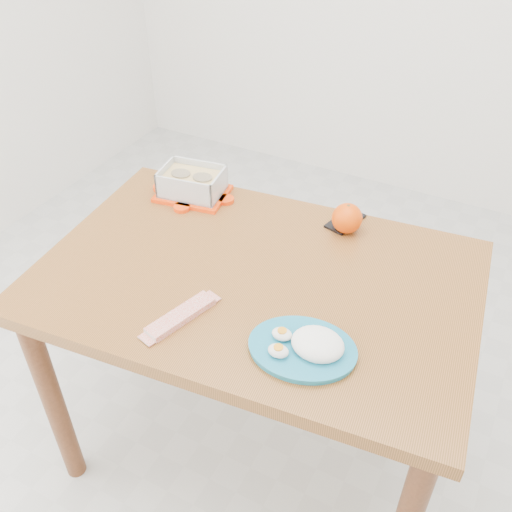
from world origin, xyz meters
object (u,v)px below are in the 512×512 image
at_px(dining_table, 256,304).
at_px(food_container, 192,183).
at_px(orange_fruit, 347,218).
at_px(rice_plate, 307,345).
at_px(smartphone, 345,221).

bearing_deg(dining_table, food_container, 139.23).
bearing_deg(food_container, orange_fruit, -3.93).
height_order(dining_table, orange_fruit, orange_fruit).
distance_m(dining_table, orange_fruit, 0.35).
bearing_deg(food_container, dining_table, -43.97).
distance_m(dining_table, food_container, 0.46).
distance_m(orange_fruit, rice_plate, 0.49).
height_order(food_container, smartphone, food_container).
distance_m(food_container, orange_fruit, 0.49).
xyz_separation_m(dining_table, rice_plate, (0.23, -0.19, 0.13)).
relative_size(dining_table, orange_fruit, 13.82).
relative_size(food_container, rice_plate, 0.83).
bearing_deg(rice_plate, food_container, 131.82).
bearing_deg(orange_fruit, smartphone, 112.12).
xyz_separation_m(dining_table, orange_fruit, (0.14, 0.29, 0.15)).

